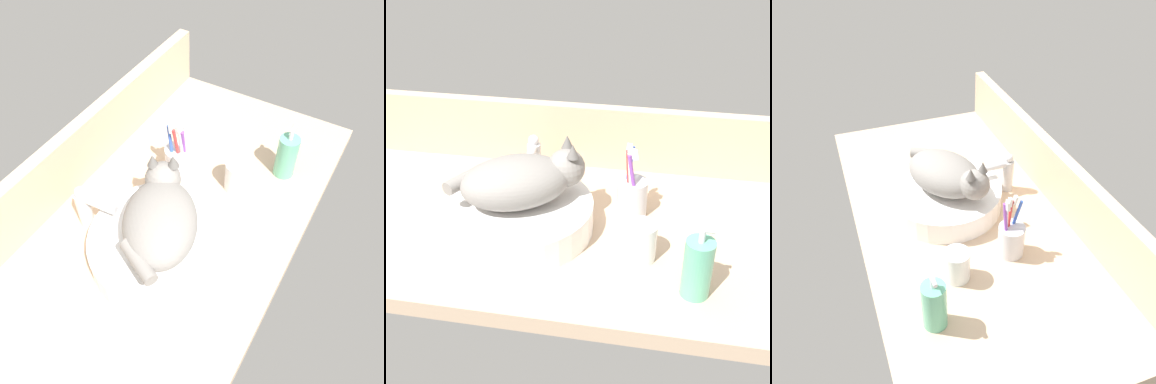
% 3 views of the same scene
% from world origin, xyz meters
% --- Properties ---
extents(ground_plane, '(1.27, 0.64, 0.04)m').
position_xyz_m(ground_plane, '(0.00, 0.00, -0.02)').
color(ground_plane, tan).
extents(backsplash_panel, '(1.27, 0.04, 0.18)m').
position_xyz_m(backsplash_panel, '(0.00, 0.30, 0.09)').
color(backsplash_panel, '#CCAD8C').
rests_on(backsplash_panel, ground_plane).
extents(sink_basin, '(0.35, 0.35, 0.07)m').
position_xyz_m(sink_basin, '(-0.06, -0.04, 0.04)').
color(sink_basin, white).
rests_on(sink_basin, ground_plane).
extents(cat, '(0.30, 0.27, 0.14)m').
position_xyz_m(cat, '(-0.05, -0.03, 0.13)').
color(cat, gray).
rests_on(cat, sink_basin).
extents(faucet, '(0.04, 0.12, 0.14)m').
position_xyz_m(faucet, '(-0.07, 0.17, 0.07)').
color(faucet, silver).
rests_on(faucet, ground_plane).
extents(soap_dispenser, '(0.06, 0.06, 0.16)m').
position_xyz_m(soap_dispenser, '(0.35, -0.19, 0.07)').
color(soap_dispenser, '#60B793').
rests_on(soap_dispenser, ground_plane).
extents(toothbrush_cup, '(0.07, 0.07, 0.19)m').
position_xyz_m(toothbrush_cup, '(0.20, 0.07, 0.05)').
color(toothbrush_cup, silver).
rests_on(toothbrush_cup, ground_plane).
extents(water_glass, '(0.07, 0.07, 0.09)m').
position_xyz_m(water_glass, '(0.23, -0.10, 0.04)').
color(water_glass, white).
rests_on(water_glass, ground_plane).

